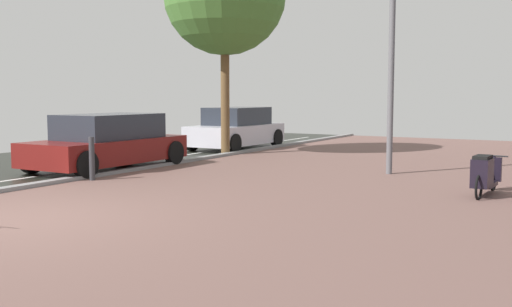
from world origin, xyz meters
name	(u,v)px	position (x,y,z in m)	size (l,w,h in m)	color
ground	(83,233)	(1.43, 0.00, -0.02)	(21.00, 40.00, 0.13)	black
scooter_near	(484,174)	(5.63, 5.72, 0.40)	(0.52, 1.68, 0.79)	black
parked_car_near	(108,142)	(-3.26, 5.36, 0.65)	(1.97, 4.19, 1.36)	maroon
parked_car_far	(236,129)	(-3.40, 11.70, 0.67)	(1.83, 3.91, 1.41)	silver
lamp_post	(392,32)	(3.19, 7.85, 3.27)	(0.20, 0.52, 5.91)	slate
bollard_far	(92,159)	(-2.05, 3.62, 0.47)	(0.12, 0.12, 0.94)	#38383D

